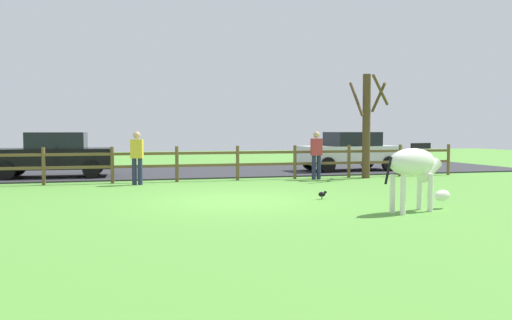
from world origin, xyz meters
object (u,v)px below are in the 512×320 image
crow_on_grass (322,194)px  parked_car_black (54,154)px  bare_tree (367,123)px  parked_car_white (350,151)px  visitor_left_of_tree (316,153)px  visitor_right_of_tree (137,155)px  zebra (415,167)px

crow_on_grass → parked_car_black: 10.28m
bare_tree → crow_on_grass: (-3.64, -4.88, -1.82)m
parked_car_white → parked_car_black: 11.26m
visitor_left_of_tree → visitor_right_of_tree: 5.99m
zebra → crow_on_grass: zebra is taller
zebra → crow_on_grass: bearing=115.0°
zebra → visitor_right_of_tree: bearing=127.6°
crow_on_grass → parked_car_white: 8.85m
zebra → parked_car_black: bearing=129.2°
crow_on_grass → parked_car_black: bearing=132.7°
parked_car_white → visitor_right_of_tree: size_ratio=2.50×
parked_car_white → visitor_right_of_tree: visitor_right_of_tree is taller
bare_tree → visitor_right_of_tree: (-7.87, -0.29, -1.04)m
bare_tree → parked_car_black: bare_tree is taller
zebra → parked_car_white: parked_car_white is taller
crow_on_grass → visitor_right_of_tree: (-4.24, 4.59, 0.78)m
zebra → parked_car_white: bearing=72.2°
bare_tree → parked_car_black: size_ratio=0.90×
zebra → crow_on_grass: 2.68m
bare_tree → parked_car_white: 3.10m
parked_car_white → parked_car_black: size_ratio=1.01×
zebra → parked_car_black: parked_car_black is taller
bare_tree → parked_car_white: size_ratio=0.89×
zebra → visitor_left_of_tree: size_ratio=1.15×
zebra → visitor_left_of_tree: visitor_left_of_tree is taller
parked_car_white → parked_car_black: same height
parked_car_black → visitor_right_of_tree: 4.01m
bare_tree → zebra: bearing=-109.5°
visitor_left_of_tree → visitor_right_of_tree: size_ratio=1.00×
bare_tree → visitor_left_of_tree: bare_tree is taller
parked_car_white → visitor_left_of_tree: (-2.55, -2.83, 0.06)m
bare_tree → visitor_right_of_tree: bare_tree is taller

